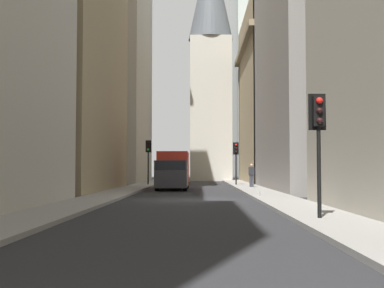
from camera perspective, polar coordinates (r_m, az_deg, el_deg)
ground_plane at (r=25.22m, az=-0.53°, el=-6.46°), size 135.00×135.00×0.00m
sidewalk_right at (r=25.73m, az=-10.66°, el=-6.18°), size 90.00×2.20×0.14m
sidewalk_left at (r=25.50m, az=9.70°, el=-6.22°), size 90.00×2.20×0.14m
building_left_far at (r=55.02m, az=11.40°, el=5.34°), size 18.49×10.50×18.69m
building_left_midfar at (r=39.01m, az=16.09°, el=12.50°), size 18.05×10.00×23.66m
building_right_far at (r=58.73m, az=-10.36°, el=12.28°), size 15.51×10.50×33.69m
church_spire at (r=65.68m, az=2.17°, el=10.52°), size 5.81×5.81×31.99m
delivery_truck at (r=37.00m, az=-2.22°, el=-3.04°), size 6.46×2.25×2.84m
sedan_white at (r=50.98m, az=-1.35°, el=-3.87°), size 4.30×1.78×1.42m
traffic_light_foreground at (r=15.12m, az=14.42°, el=2.04°), size 0.43×0.52×3.71m
traffic_light_midblock at (r=44.76m, az=-5.08°, el=-0.91°), size 0.43×0.52×4.00m
traffic_light_far_junction at (r=44.47m, az=5.11°, el=-1.10°), size 0.43×0.52×3.80m
pedestrian at (r=38.87m, az=6.90°, el=-3.49°), size 0.26×0.44×1.81m
discarded_bottle at (r=26.33m, az=7.86°, el=-5.74°), size 0.07×0.07×0.27m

